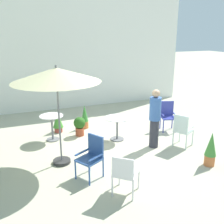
{
  "coord_description": "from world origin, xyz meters",
  "views": [
    {
      "loc": [
        -2.89,
        -6.69,
        3.17
      ],
      "look_at": [
        0.0,
        0.52,
        0.77
      ],
      "focal_mm": 41.81,
      "sensor_mm": 36.0,
      "label": 1
    }
  ],
  "objects_px": {
    "patio_chair_1": "(92,154)",
    "standing_person": "(155,118)",
    "cafe_table_1": "(52,123)",
    "potted_plant_4": "(85,117)",
    "potted_plant_2": "(211,149)",
    "patio_umbrella_0": "(56,76)",
    "potted_plant_0": "(80,125)",
    "patio_chair_0": "(125,172)",
    "cafe_table_0": "(117,124)",
    "potted_plant_3": "(58,121)",
    "patio_chair_2": "(182,129)",
    "patio_chair_3": "(168,114)"
  },
  "relations": [
    {
      "from": "potted_plant_3",
      "to": "potted_plant_4",
      "type": "distance_m",
      "value": 0.92
    },
    {
      "from": "potted_plant_0",
      "to": "potted_plant_3",
      "type": "height_order",
      "value": "potted_plant_3"
    },
    {
      "from": "patio_umbrella_0",
      "to": "patio_chair_1",
      "type": "relative_size",
      "value": 2.54
    },
    {
      "from": "potted_plant_2",
      "to": "cafe_table_0",
      "type": "bearing_deg",
      "value": 122.65
    },
    {
      "from": "patio_chair_0",
      "to": "patio_chair_1",
      "type": "xyz_separation_m",
      "value": [
        -0.39,
        0.92,
        0.03
      ]
    },
    {
      "from": "cafe_table_0",
      "to": "patio_chair_3",
      "type": "distance_m",
      "value": 1.9
    },
    {
      "from": "potted_plant_2",
      "to": "potted_plant_4",
      "type": "distance_m",
      "value": 4.24
    },
    {
      "from": "patio_chair_0",
      "to": "potted_plant_0",
      "type": "xyz_separation_m",
      "value": [
        -0.01,
        3.41,
        -0.17
      ]
    },
    {
      "from": "cafe_table_1",
      "to": "cafe_table_0",
      "type": "bearing_deg",
      "value": -20.98
    },
    {
      "from": "potted_plant_0",
      "to": "cafe_table_0",
      "type": "bearing_deg",
      "value": -37.43
    },
    {
      "from": "potted_plant_4",
      "to": "potted_plant_2",
      "type": "bearing_deg",
      "value": -59.91
    },
    {
      "from": "cafe_table_1",
      "to": "patio_chair_0",
      "type": "xyz_separation_m",
      "value": [
        0.87,
        -3.37,
        -0.03
      ]
    },
    {
      "from": "cafe_table_1",
      "to": "potted_plant_2",
      "type": "bearing_deg",
      "value": -42.36
    },
    {
      "from": "patio_umbrella_0",
      "to": "patio_chair_0",
      "type": "bearing_deg",
      "value": -63.21
    },
    {
      "from": "patio_chair_3",
      "to": "patio_chair_1",
      "type": "bearing_deg",
      "value": -149.65
    },
    {
      "from": "patio_chair_0",
      "to": "patio_umbrella_0",
      "type": "bearing_deg",
      "value": 116.79
    },
    {
      "from": "patio_chair_0",
      "to": "potted_plant_2",
      "type": "relative_size",
      "value": 1.03
    },
    {
      "from": "patio_chair_0",
      "to": "potted_plant_2",
      "type": "xyz_separation_m",
      "value": [
        2.46,
        0.33,
        -0.07
      ]
    },
    {
      "from": "potted_plant_0",
      "to": "standing_person",
      "type": "bearing_deg",
      "value": -42.76
    },
    {
      "from": "potted_plant_2",
      "to": "standing_person",
      "type": "relative_size",
      "value": 0.51
    },
    {
      "from": "potted_plant_4",
      "to": "standing_person",
      "type": "height_order",
      "value": "standing_person"
    },
    {
      "from": "potted_plant_3",
      "to": "cafe_table_1",
      "type": "bearing_deg",
      "value": -115.2
    },
    {
      "from": "patio_umbrella_0",
      "to": "potted_plant_3",
      "type": "relative_size",
      "value": 3.52
    },
    {
      "from": "patio_chair_2",
      "to": "patio_chair_1",
      "type": "bearing_deg",
      "value": -168.51
    },
    {
      "from": "patio_chair_2",
      "to": "standing_person",
      "type": "height_order",
      "value": "standing_person"
    },
    {
      "from": "patio_chair_0",
      "to": "patio_chair_1",
      "type": "height_order",
      "value": "patio_chair_1"
    },
    {
      "from": "patio_chair_1",
      "to": "cafe_table_1",
      "type": "bearing_deg",
      "value": 101.15
    },
    {
      "from": "patio_chair_3",
      "to": "standing_person",
      "type": "distance_m",
      "value": 1.55
    },
    {
      "from": "patio_umbrella_0",
      "to": "potted_plant_0",
      "type": "bearing_deg",
      "value": 60.56
    },
    {
      "from": "patio_chair_1",
      "to": "standing_person",
      "type": "relative_size",
      "value": 0.58
    },
    {
      "from": "cafe_table_1",
      "to": "potted_plant_4",
      "type": "distance_m",
      "value": 1.37
    },
    {
      "from": "cafe_table_1",
      "to": "standing_person",
      "type": "distance_m",
      "value": 3.06
    },
    {
      "from": "patio_chair_0",
      "to": "potted_plant_4",
      "type": "height_order",
      "value": "patio_chair_0"
    },
    {
      "from": "patio_chair_0",
      "to": "standing_person",
      "type": "relative_size",
      "value": 0.53
    },
    {
      "from": "patio_chair_0",
      "to": "standing_person",
      "type": "xyz_separation_m",
      "value": [
        1.73,
        1.8,
        0.35
      ]
    },
    {
      "from": "patio_chair_0",
      "to": "potted_plant_4",
      "type": "relative_size",
      "value": 1.09
    },
    {
      "from": "potted_plant_0",
      "to": "patio_chair_3",
      "type": "bearing_deg",
      "value": -11.65
    },
    {
      "from": "patio_umbrella_0",
      "to": "patio_chair_3",
      "type": "xyz_separation_m",
      "value": [
        3.77,
        1.01,
        -1.66
      ]
    },
    {
      "from": "patio_chair_1",
      "to": "potted_plant_2",
      "type": "xyz_separation_m",
      "value": [
        2.85,
        -0.59,
        -0.1
      ]
    },
    {
      "from": "cafe_table_1",
      "to": "standing_person",
      "type": "relative_size",
      "value": 0.47
    },
    {
      "from": "patio_chair_3",
      "to": "standing_person",
      "type": "height_order",
      "value": "standing_person"
    },
    {
      "from": "patio_chair_0",
      "to": "potted_plant_3",
      "type": "bearing_deg",
      "value": 98.41
    },
    {
      "from": "cafe_table_0",
      "to": "potted_plant_4",
      "type": "height_order",
      "value": "potted_plant_4"
    },
    {
      "from": "patio_umbrella_0",
      "to": "patio_chair_0",
      "type": "distance_m",
      "value": 2.64
    },
    {
      "from": "patio_chair_3",
      "to": "cafe_table_0",
      "type": "bearing_deg",
      "value": -175.32
    },
    {
      "from": "potted_plant_0",
      "to": "potted_plant_3",
      "type": "bearing_deg",
      "value": 135.71
    },
    {
      "from": "patio_chair_0",
      "to": "standing_person",
      "type": "bearing_deg",
      "value": 46.04
    },
    {
      "from": "potted_plant_0",
      "to": "cafe_table_1",
      "type": "bearing_deg",
      "value": -177.2
    },
    {
      "from": "patio_chair_2",
      "to": "patio_chair_3",
      "type": "bearing_deg",
      "value": 73.84
    },
    {
      "from": "cafe_table_0",
      "to": "potted_plant_3",
      "type": "xyz_separation_m",
      "value": [
        -1.55,
        1.31,
        -0.12
      ]
    }
  ]
}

